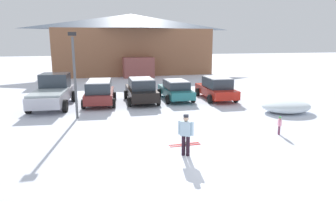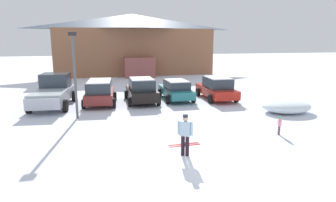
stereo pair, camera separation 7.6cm
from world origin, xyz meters
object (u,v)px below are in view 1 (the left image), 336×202
object	(u,v)px
parked_teal_hatchback	(176,90)
pair_of_skis	(185,144)
ski_lodge	(131,43)
plowed_snow_pile	(286,106)
parked_black_sedan	(141,90)
skier_child_in_pink_snowsuit	(279,124)
skier_adult_in_blue_parka	(186,133)
parked_maroon_van	(100,92)
lamp_post	(74,70)
parked_red_sedan	(216,88)
pickup_truck	(53,92)

from	to	relation	value
parked_teal_hatchback	pair_of_skis	bearing A→B (deg)	-103.50
ski_lodge	plowed_snow_pile	xyz separation A→B (m)	(6.24, -25.48, -3.57)
parked_black_sedan	skier_child_in_pink_snowsuit	bearing A→B (deg)	-60.82
parked_teal_hatchback	skier_child_in_pink_snowsuit	size ratio (longest dim) A/B	5.12
skier_adult_in_blue_parka	plowed_snow_pile	world-z (taller)	skier_adult_in_blue_parka
parked_maroon_van	skier_child_in_pink_snowsuit	xyz separation A→B (m)	(8.13, -9.13, -0.42)
skier_child_in_pink_snowsuit	lamp_post	bearing A→B (deg)	149.70
parked_red_sedan	pickup_truck	xyz separation A→B (m)	(-11.78, 0.54, 0.13)
parked_teal_hatchback	lamp_post	xyz separation A→B (m)	(-7.05, -3.91, 2.01)
ski_lodge	skier_child_in_pink_snowsuit	world-z (taller)	ski_lodge
parked_maroon_van	pair_of_skis	world-z (taller)	parked_maroon_van
ski_lodge	skier_child_in_pink_snowsuit	size ratio (longest dim) A/B	22.89
skier_child_in_pink_snowsuit	lamp_post	size ratio (longest dim) A/B	0.18
parked_black_sedan	lamp_post	bearing A→B (deg)	-139.97
parked_teal_hatchback	parked_red_sedan	distance (m)	3.11
pair_of_skis	lamp_post	world-z (taller)	lamp_post
parked_red_sedan	skier_child_in_pink_snowsuit	xyz separation A→B (m)	(-0.56, -8.88, -0.36)
parked_red_sedan	skier_adult_in_blue_parka	size ratio (longest dim) A/B	2.90
parked_teal_hatchback	pair_of_skis	xyz separation A→B (m)	(-2.33, -9.72, -0.76)
pair_of_skis	plowed_snow_pile	world-z (taller)	plowed_snow_pile
pickup_truck	plowed_snow_pile	world-z (taller)	pickup_truck
parked_black_sedan	skier_child_in_pink_snowsuit	world-z (taller)	parked_black_sedan
lamp_post	plowed_snow_pile	xyz separation A→B (m)	(12.66, -1.72, -2.40)
parked_maroon_van	parked_black_sedan	world-z (taller)	parked_black_sedan
parked_teal_hatchback	pair_of_skis	distance (m)	10.03
parked_teal_hatchback	parked_maroon_van	bearing A→B (deg)	-176.42
parked_maroon_van	skier_adult_in_blue_parka	world-z (taller)	parked_maroon_van
ski_lodge	parked_red_sedan	bearing A→B (deg)	-79.80
parked_teal_hatchback	parked_red_sedan	size ratio (longest dim) A/B	0.95
skier_adult_in_blue_parka	plowed_snow_pile	size ratio (longest dim) A/B	0.54
plowed_snow_pile	ski_lodge	bearing A→B (deg)	103.75
parked_teal_hatchback	plowed_snow_pile	distance (m)	7.95
parked_maroon_van	parked_black_sedan	bearing A→B (deg)	2.36
ski_lodge	skier_adult_in_blue_parka	size ratio (longest dim) A/B	12.24
pickup_truck	skier_child_in_pink_snowsuit	distance (m)	14.66
parked_teal_hatchback	pickup_truck	xyz separation A→B (m)	(-8.73, -0.06, 0.22)
ski_lodge	parked_red_sedan	xyz separation A→B (m)	(3.68, -20.46, -3.10)
parked_teal_hatchback	plowed_snow_pile	world-z (taller)	parked_teal_hatchback
ski_lodge	parked_maroon_van	size ratio (longest dim) A/B	4.77
skier_child_in_pink_snowsuit	parked_red_sedan	bearing A→B (deg)	86.36
parked_red_sedan	ski_lodge	bearing A→B (deg)	100.20
lamp_post	plowed_snow_pile	size ratio (longest dim) A/B	1.58
lamp_post	ski_lodge	bearing A→B (deg)	74.88
ski_lodge	pickup_truck	world-z (taller)	ski_lodge
pair_of_skis	lamp_post	bearing A→B (deg)	129.01
plowed_snow_pile	parked_teal_hatchback	bearing A→B (deg)	134.93
parked_maroon_van	lamp_post	distance (m)	4.25
parked_black_sedan	ski_lodge	bearing A→B (deg)	84.18
skier_child_in_pink_snowsuit	pair_of_skis	world-z (taller)	skier_child_in_pink_snowsuit
pickup_truck	parked_black_sedan	bearing A→B (deg)	-1.64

